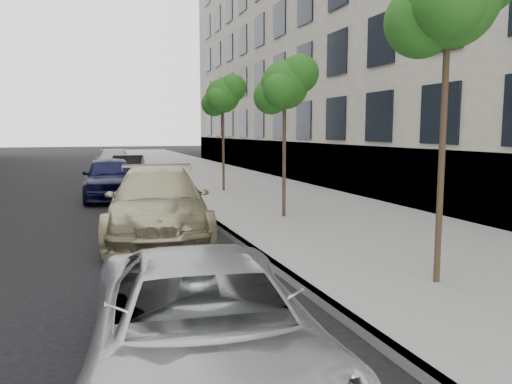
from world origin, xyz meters
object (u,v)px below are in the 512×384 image
sedan_black (128,169)px  minivan (204,329)px  suv (158,204)px  sedan_blue (110,178)px  tree_far (224,96)px  tree_mid (286,85)px  sedan_rear (115,162)px

sedan_black → minivan: bearing=-82.9°
suv → sedan_black: size_ratio=1.41×
sedan_blue → sedan_black: 6.02m
tree_far → tree_mid: bearing=-90.0°
minivan → suv: bearing=91.3°
tree_mid → minivan: (-4.24, -8.40, -3.12)m
sedan_black → sedan_rear: 5.12m
tree_mid → sedan_rear: size_ratio=0.89×
sedan_blue → sedan_rear: sedan_blue is taller
tree_mid → sedan_blue: tree_mid is taller
tree_far → suv: size_ratio=0.82×
suv → sedan_rear: (-0.00, 18.49, -0.09)m
tree_far → sedan_blue: bearing=-178.1°
sedan_rear → sedan_black: bearing=-83.2°
sedan_blue → sedan_black: sedan_blue is taller
minivan → sedan_rear: size_ratio=0.93×
tree_far → sedan_black: (-3.33, 5.76, -3.24)m
sedan_rear → minivan: bearing=-88.4°
minivan → suv: size_ratio=0.83×
sedan_rear → tree_far: bearing=-68.5°
tree_mid → sedan_blue: (-4.44, 6.35, -2.97)m
minivan → sedan_rear: bearing=94.4°
minivan → sedan_black: sedan_black is taller
suv → sedan_blue: 7.50m
tree_far → sedan_rear: bearing=108.7°
minivan → tree_mid: bearing=68.9°
suv → sedan_blue: (-0.76, 7.46, -0.03)m
tree_mid → sedan_black: size_ratio=1.11×
sedan_black → tree_mid: bearing=-65.1°
minivan → suv: (0.56, 7.29, 0.17)m
suv → sedan_rear: size_ratio=1.13×
tree_far → minivan: 15.83m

